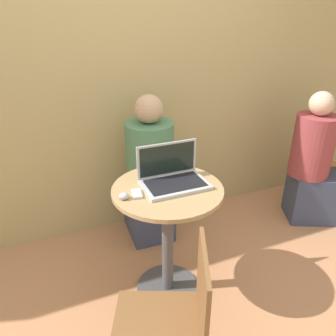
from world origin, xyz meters
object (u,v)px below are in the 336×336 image
at_px(chair_empty, 172,326).
at_px(person_seated, 149,181).
at_px(cell_phone, 137,194).
at_px(laptop, 173,177).

bearing_deg(chair_empty, person_seated, 75.36).
xyz_separation_m(cell_phone, chair_empty, (-0.04, -0.59, -0.35)).
height_order(chair_empty, person_seated, person_seated).
xyz_separation_m(cell_phone, person_seated, (0.29, 0.64, -0.29)).
height_order(laptop, person_seated, person_seated).
relative_size(chair_empty, person_seated, 0.71).
bearing_deg(cell_phone, person_seated, 65.93).
height_order(laptop, cell_phone, laptop).
relative_size(cell_phone, person_seated, 0.09).
distance_m(laptop, person_seated, 0.68).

